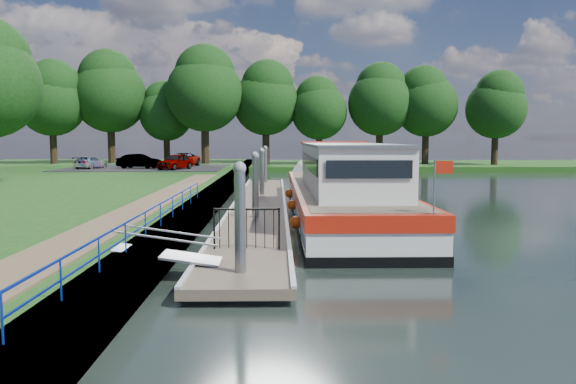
{
  "coord_description": "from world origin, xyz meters",
  "views": [
    {
      "loc": [
        0.85,
        -13.2,
        3.47
      ],
      "look_at": [
        1.27,
        8.44,
        1.4
      ],
      "focal_mm": 35.0,
      "sensor_mm": 36.0,
      "label": 1
    }
  ],
  "objects_px": {
    "car_a": "(175,162)",
    "car_d": "(182,160)",
    "barge": "(338,191)",
    "car_c": "(91,162)",
    "car_b": "(139,161)",
    "pontoon": "(259,209)"
  },
  "relations": [
    {
      "from": "pontoon",
      "to": "car_a",
      "type": "xyz_separation_m",
      "value": [
        -7.86,
        21.93,
        1.32
      ]
    },
    {
      "from": "car_d",
      "to": "car_c",
      "type": "bearing_deg",
      "value": -141.63
    },
    {
      "from": "car_a",
      "to": "car_d",
      "type": "distance_m",
      "value": 4.88
    },
    {
      "from": "car_a",
      "to": "car_c",
      "type": "height_order",
      "value": "car_a"
    },
    {
      "from": "pontoon",
      "to": "car_b",
      "type": "distance_m",
      "value": 26.09
    },
    {
      "from": "pontoon",
      "to": "car_d",
      "type": "height_order",
      "value": "car_d"
    },
    {
      "from": "car_b",
      "to": "car_a",
      "type": "bearing_deg",
      "value": -100.18
    },
    {
      "from": "barge",
      "to": "car_b",
      "type": "relative_size",
      "value": 5.51
    },
    {
      "from": "barge",
      "to": "car_c",
      "type": "xyz_separation_m",
      "value": [
        -19.22,
        24.65,
        0.28
      ]
    },
    {
      "from": "car_a",
      "to": "car_d",
      "type": "relative_size",
      "value": 0.86
    },
    {
      "from": "car_c",
      "to": "barge",
      "type": "bearing_deg",
      "value": 141.1
    },
    {
      "from": "pontoon",
      "to": "car_a",
      "type": "distance_m",
      "value": 23.33
    },
    {
      "from": "barge",
      "to": "car_a",
      "type": "height_order",
      "value": "barge"
    },
    {
      "from": "car_a",
      "to": "car_c",
      "type": "distance_m",
      "value": 7.94
    },
    {
      "from": "pontoon",
      "to": "car_a",
      "type": "relative_size",
      "value": 7.65
    },
    {
      "from": "barge",
      "to": "car_b",
      "type": "height_order",
      "value": "barge"
    },
    {
      "from": "barge",
      "to": "car_d",
      "type": "bearing_deg",
      "value": 112.83
    },
    {
      "from": "car_c",
      "to": "car_b",
      "type": "bearing_deg",
      "value": -168.49
    },
    {
      "from": "pontoon",
      "to": "barge",
      "type": "bearing_deg",
      "value": -16.5
    },
    {
      "from": "car_b",
      "to": "car_c",
      "type": "height_order",
      "value": "car_b"
    },
    {
      "from": "pontoon",
      "to": "car_b",
      "type": "xyz_separation_m",
      "value": [
        -11.33,
        23.46,
        1.28
      ]
    },
    {
      "from": "barge",
      "to": "car_d",
      "type": "xyz_separation_m",
      "value": [
        -11.73,
        27.87,
        0.38
      ]
    }
  ]
}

